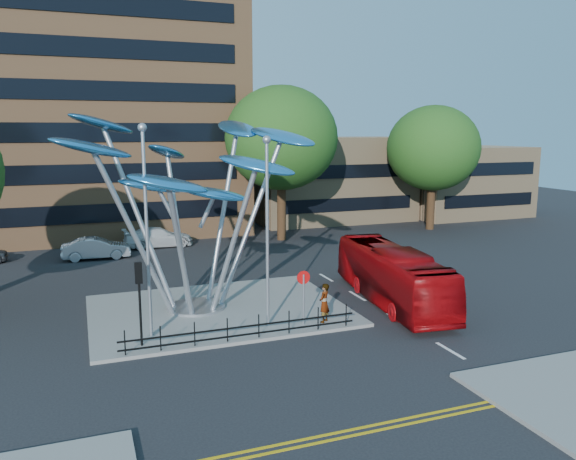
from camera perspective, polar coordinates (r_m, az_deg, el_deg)
name	(u,v)px	position (r m, az deg, el deg)	size (l,w,h in m)	color
ground	(280,355)	(22.49, -0.81, -12.55)	(120.00, 120.00, 0.00)	black
traffic_island	(219,310)	(27.61, -7.03, -8.09)	(12.00, 9.00, 0.15)	slate
double_yellow_near	(349,430)	(17.53, 6.22, -19.57)	(40.00, 0.12, 0.01)	gold
double_yellow_far	(354,435)	(17.30, 6.69, -20.01)	(40.00, 0.12, 0.01)	gold
brick_tower	(83,53)	(51.95, -20.12, 16.53)	(25.00, 15.00, 30.00)	#996943
low_building_near	(331,179)	(54.81, 4.39, 5.21)	(15.00, 8.00, 8.00)	tan
low_building_far	(463,181)	(60.45, 17.38, 4.76)	(12.00, 8.00, 7.00)	tan
tree_right	(281,138)	(44.17, -0.68, 9.30)	(8.80, 8.80, 12.11)	black
tree_far	(433,148)	(50.68, 14.54, 8.03)	(8.00, 8.00, 10.81)	black
leaf_sculpture	(190,169)	(26.75, -9.93, 6.12)	(12.72, 9.54, 9.51)	#9EA0A5
street_lamp_left	(146,213)	(23.42, -14.22, 1.67)	(0.36, 0.36, 8.80)	#9EA0A5
street_lamp_right	(267,215)	(24.02, -2.13, 1.56)	(0.36, 0.36, 8.30)	#9EA0A5
traffic_light_island	(139,286)	(22.95, -14.89, -5.53)	(0.28, 0.18, 3.42)	black
no_entry_sign_island	(303,288)	(24.79, 1.58, -5.94)	(0.60, 0.10, 2.45)	#9EA0A5
pedestrian_railing_front	(243,330)	(23.52, -4.57, -10.10)	(10.00, 0.06, 1.00)	black
red_bus	(392,275)	(28.94, 10.54, -4.55)	(2.39, 10.23, 2.85)	#94060A
pedestrian	(324,303)	(25.37, 3.70, -7.40)	(0.65, 0.43, 1.78)	gray
parked_car_mid	(96,248)	(40.35, -18.90, -1.77)	(1.56, 4.47, 1.47)	#B8BCC1
parked_car_right	(158,237)	(43.21, -13.05, -0.72)	(2.07, 5.09, 1.48)	silver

